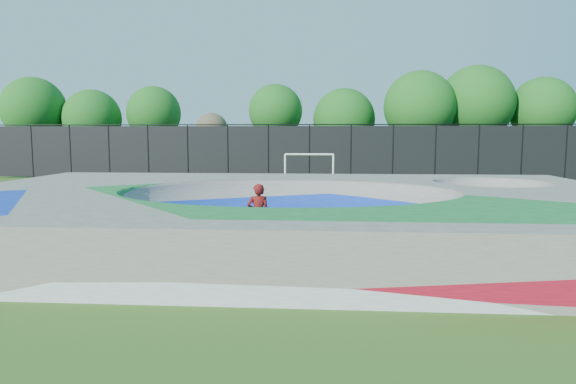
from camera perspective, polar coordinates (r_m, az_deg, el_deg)
name	(u,v)px	position (r m, az deg, el deg)	size (l,w,h in m)	color
ground	(288,236)	(16.74, 0.05, -4.90)	(120.00, 120.00, 0.00)	#2F5317
skate_deck	(288,213)	(16.61, 0.05, -2.36)	(22.00, 14.00, 1.50)	gray
skater	(258,215)	(15.22, -3.31, -2.52)	(0.67, 0.44, 1.85)	red
skateboard	(259,244)	(15.39, -3.29, -5.82)	(0.78, 0.22, 0.05)	black
soccer_goal	(309,164)	(32.55, 2.36, 3.18)	(3.17, 0.12, 2.10)	white
fence	(309,151)	(37.41, 2.40, 4.59)	(48.09, 0.09, 4.04)	black
treeline	(333,111)	(42.43, 5.07, 8.91)	(51.72, 7.70, 8.76)	#402A20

